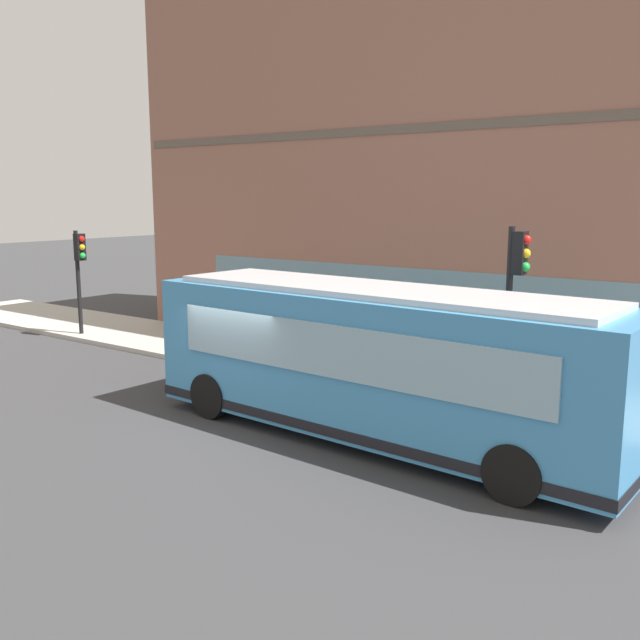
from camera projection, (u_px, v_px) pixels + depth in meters
name	position (u px, v px, depth m)	size (l,w,h in m)	color
ground	(254.00, 417.00, 15.44)	(120.00, 120.00, 0.00)	#38383A
sidewalk_curb	(364.00, 373.00, 19.00)	(3.80, 40.00, 0.15)	#B2ADA3
building_corner	(456.00, 157.00, 22.15)	(6.78, 21.13, 12.09)	#8C5B4C
city_bus_nearside	(376.00, 363.00, 13.83)	(2.97, 10.14, 3.07)	#3F8CC6
traffic_light_near_corner	(515.00, 285.00, 14.69)	(0.32, 0.49, 4.04)	black
traffic_light_down_block	(80.00, 262.00, 23.62)	(0.32, 0.49, 3.53)	black
fire_hydrant	(567.00, 402.00, 14.80)	(0.35, 0.35, 0.74)	yellow
pedestrian_near_hydrant	(306.00, 321.00, 20.90)	(0.32, 0.32, 1.70)	gold
pedestrian_near_building_entrance	(241.00, 311.00, 22.28)	(0.32, 0.32, 1.82)	gold
newspaper_vending_box	(630.00, 383.00, 15.99)	(0.44, 0.42, 0.90)	#263F99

